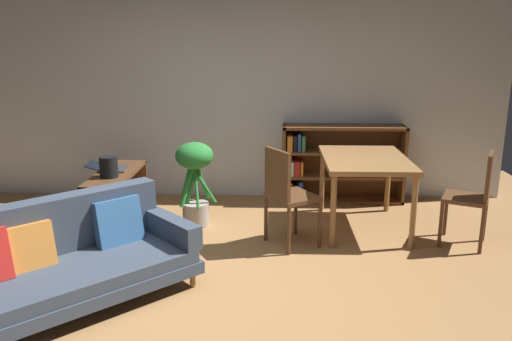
{
  "coord_description": "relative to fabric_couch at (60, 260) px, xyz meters",
  "views": [
    {
      "loc": [
        0.52,
        -3.7,
        1.95
      ],
      "look_at": [
        0.37,
        0.75,
        0.82
      ],
      "focal_mm": 35.91,
      "sensor_mm": 36.0,
      "label": 1
    }
  ],
  "objects": [
    {
      "name": "desk_speaker",
      "position": [
        -0.11,
        1.61,
        0.32
      ],
      "size": [
        0.19,
        0.19,
        0.22
      ],
      "color": "black",
      "rests_on": "media_console"
    },
    {
      "name": "potted_floor_plant",
      "position": [
        0.77,
        1.72,
        0.22
      ],
      "size": [
        0.43,
        0.45,
        0.92
      ],
      "color": "#9E9389",
      "rests_on": "ground_plane"
    },
    {
      "name": "fabric_couch",
      "position": [
        0.0,
        0.0,
        0.0
      ],
      "size": [
        1.96,
        1.92,
        0.77
      ],
      "color": "olive",
      "rests_on": "ground_plane"
    },
    {
      "name": "ground_plane",
      "position": [
        1.08,
        0.18,
        -0.35
      ],
      "size": [
        8.16,
        8.16,
        0.0
      ],
      "primitive_type": "plane",
      "color": "#9E7042"
    },
    {
      "name": "media_console",
      "position": [
        -0.11,
        1.81,
        -0.07
      ],
      "size": [
        0.39,
        1.18,
        0.56
      ],
      "color": "#56351E",
      "rests_on": "ground_plane"
    },
    {
      "name": "dining_table",
      "position": [
        2.56,
        1.7,
        0.35
      ],
      "size": [
        0.86,
        1.23,
        0.77
      ],
      "color": "olive",
      "rests_on": "ground_plane"
    },
    {
      "name": "open_laptop",
      "position": [
        -0.21,
        1.92,
        0.24
      ],
      "size": [
        0.45,
        0.36,
        0.08
      ],
      "color": "#333338",
      "rests_on": "media_console"
    },
    {
      "name": "back_wall_panel",
      "position": [
        1.08,
        2.88,
        1.0
      ],
      "size": [
        6.8,
        0.1,
        2.7
      ],
      "primitive_type": "cube",
      "color": "silver",
      "rests_on": "ground_plane"
    },
    {
      "name": "bookshelf",
      "position": [
        2.38,
        2.69,
        0.12
      ],
      "size": [
        1.49,
        0.34,
        0.95
      ],
      "color": "brown",
      "rests_on": "ground_plane"
    },
    {
      "name": "dining_chair_near",
      "position": [
        1.74,
        1.18,
        0.21
      ],
      "size": [
        0.57,
        0.59,
        0.97
      ],
      "color": "#56351E",
      "rests_on": "ground_plane"
    },
    {
      "name": "dining_chair_far",
      "position": [
        3.54,
        1.24,
        0.18
      ],
      "size": [
        0.53,
        0.53,
        0.94
      ],
      "color": "#56351E",
      "rests_on": "ground_plane"
    }
  ]
}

